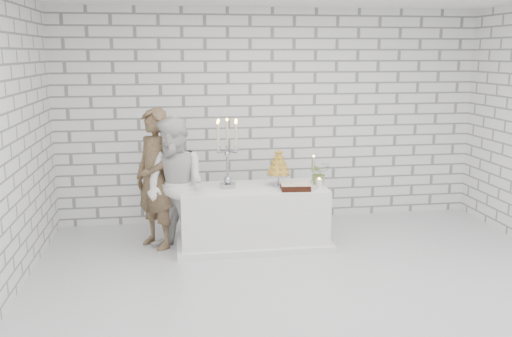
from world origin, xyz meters
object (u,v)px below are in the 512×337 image
cake_table (253,216)px  candelabra (227,153)px  groom (155,179)px  croquembouche (278,167)px  bride (176,187)px

cake_table → candelabra: (-0.31, 0.02, 0.81)m
groom → candelabra: (0.88, -0.11, 0.31)m
candelabra → croquembouche: candelabra is taller
cake_table → croquembouche: (0.33, 0.04, 0.61)m
croquembouche → groom: bearing=176.8°
candelabra → croquembouche: bearing=1.9°
candelabra → bride: bearing=-165.0°
croquembouche → cake_table: bearing=-172.3°
candelabra → groom: bearing=173.1°
bride → candelabra: size_ratio=1.91×
groom → bride: bearing=1.4°
groom → candelabra: bearing=43.3°
cake_table → croquembouche: bearing=7.7°
bride → candelabra: (0.64, 0.17, 0.36)m
groom → croquembouche: bearing=47.0°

